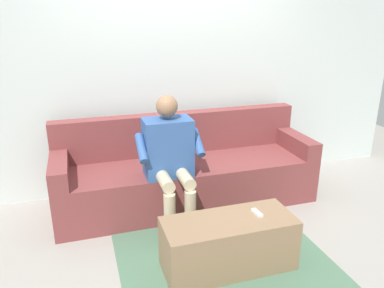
{
  "coord_description": "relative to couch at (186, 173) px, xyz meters",
  "views": [
    {
      "loc": [
        0.99,
        3.25,
        1.86
      ],
      "look_at": [
        0.0,
        0.08,
        0.7
      ],
      "focal_mm": 35.13,
      "sensor_mm": 36.0,
      "label": 1
    }
  ],
  "objects": [
    {
      "name": "remote_white",
      "position": [
        -0.24,
        1.12,
        0.11
      ],
      "size": [
        0.05,
        0.12,
        0.02
      ],
      "primitive_type": "cube",
      "rotation": [
        0.0,
        0.0,
        1.66
      ],
      "color": "white",
      "rests_on": "coffee_table"
    },
    {
      "name": "ground_plane",
      "position": [
        0.0,
        0.73,
        -0.31
      ],
      "size": [
        8.0,
        8.0,
        0.0
      ],
      "primitive_type": "plane",
      "color": "gray"
    },
    {
      "name": "coffee_table",
      "position": [
        0.0,
        1.14,
        -0.1
      ],
      "size": [
        1.0,
        0.41,
        0.41
      ],
      "color": "#8C6B4C",
      "rests_on": "ground"
    },
    {
      "name": "floor_rug",
      "position": [
        0.0,
        0.99,
        -0.3
      ],
      "size": [
        1.64,
        1.58,
        0.01
      ],
      "primitive_type": "cube",
      "color": "#4C7056",
      "rests_on": "ground"
    },
    {
      "name": "back_wall",
      "position": [
        0.0,
        -0.49,
        0.9
      ],
      "size": [
        5.55,
        0.06,
        2.42
      ],
      "primitive_type": "cube",
      "color": "silver",
      "rests_on": "ground"
    },
    {
      "name": "person_solo_seated",
      "position": [
        0.25,
        0.36,
        0.37
      ],
      "size": [
        0.58,
        0.58,
        1.19
      ],
      "color": "#335693",
      "rests_on": "ground"
    },
    {
      "name": "couch",
      "position": [
        0.0,
        0.0,
        0.0
      ],
      "size": [
        2.58,
        0.77,
        0.88
      ],
      "color": "brown",
      "rests_on": "ground"
    }
  ]
}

